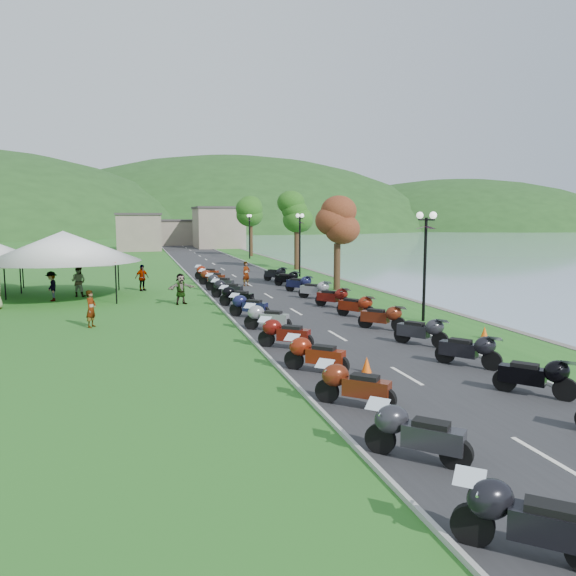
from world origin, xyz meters
TOP-DOWN VIEW (x-y plane):
  - road at (0.00, 40.00)m, footprint 7.00×120.00m
  - hills_backdrop at (0.00, 200.00)m, footprint 360.00×120.00m
  - far_building at (-2.00, 85.00)m, footprint 18.00×16.00m
  - moto_row_left at (-2.55, 16.08)m, footprint 2.60×45.41m
  - moto_row_right at (2.36, 19.77)m, footprint 2.60×33.42m
  - vendor_tent_main at (-11.84, 30.32)m, footprint 5.91×5.91m
  - tree_lakeside at (5.02, 29.54)m, footprint 2.51×2.51m
  - pedestrian_a at (-9.78, 20.65)m, footprint 0.65×0.73m
  - pedestrian_b at (-11.15, 30.84)m, footprint 1.03×0.80m
  - pedestrian_c at (-12.48, 29.34)m, footprint 0.79×1.20m
  - traffic_cone_near at (-1.01, 10.69)m, footprint 0.33×0.33m

SIDE VIEW (x-z plane):
  - hills_backdrop at x=0.00m, z-range -38.00..38.00m
  - pedestrian_a at x=-9.78m, z-range -0.82..0.82m
  - pedestrian_b at x=-11.15m, z-range -0.93..0.93m
  - pedestrian_c at x=-12.48m, z-range -0.86..0.86m
  - road at x=0.00m, z-range 0.00..0.02m
  - traffic_cone_near at x=-1.01m, z-range 0.00..0.51m
  - moto_row_left at x=-2.55m, z-range 0.00..1.10m
  - moto_row_right at x=2.36m, z-range 0.00..1.10m
  - vendor_tent_main at x=-11.84m, z-range 0.00..4.00m
  - far_building at x=-2.00m, z-range 0.00..5.00m
  - tree_lakeside at x=5.02m, z-range 0.00..6.98m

